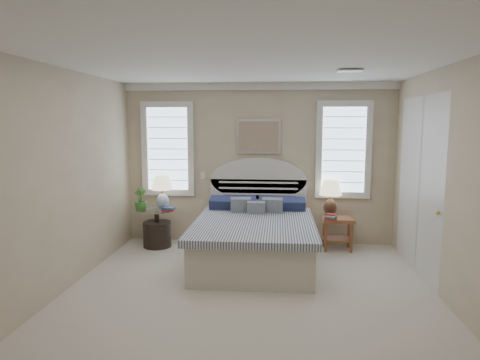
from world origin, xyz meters
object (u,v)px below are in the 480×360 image
Objects in this scene: lamp_right at (330,194)px; bed at (255,236)px; lamp_left at (162,188)px; nightstand_right at (338,226)px; side_table_left at (157,224)px; floor_pot at (157,234)px.

bed is at bearing -144.71° from lamp_right.
lamp_right is (2.75, 0.20, -0.08)m from lamp_left.
nightstand_right is at bearing 1.05° from lamp_left.
floor_pot is (-0.00, 0.01, -0.18)m from side_table_left.
nightstand_right is (1.30, 0.69, 0.00)m from bed.
floor_pot is at bearing -178.20° from nightstand_right.
side_table_left is 1.19× the size of nightstand_right.
bed reaches higher than lamp_left.
side_table_left is 2.95m from nightstand_right.
lamp_left reaches higher than nightstand_right.
lamp_left is at bearing 157.71° from bed.
nightstand_right is 2.92m from lamp_left.
bed reaches higher than nightstand_right.
lamp_right is (2.84, 0.25, 0.51)m from side_table_left.
nightstand_right is 1.15× the size of floor_pot.
lamp_left reaches higher than floor_pot.
side_table_left is at bearing -61.21° from floor_pot.
bed is at bearing -151.97° from nightstand_right.
nightstand_right is 2.96m from floor_pot.
bed is at bearing -22.29° from lamp_left.
lamp_left is 0.94× the size of lamp_right.
floor_pot is at bearing 118.79° from side_table_left.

